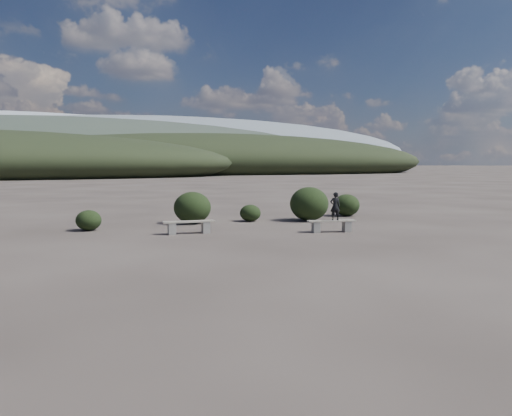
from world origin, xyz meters
name	(u,v)px	position (x,y,z in m)	size (l,w,h in m)	color
ground	(325,259)	(0.00, 0.00, 0.00)	(1200.00, 1200.00, 0.00)	#322B27
bench_left	(189,226)	(-2.05, 6.13, 0.28)	(1.89, 0.53, 0.47)	gray
bench_right	(331,225)	(2.94, 4.50, 0.27)	(1.83, 0.76, 0.45)	gray
seated_person	(335,206)	(3.06, 4.47, 0.97)	(0.38, 0.25, 1.04)	black
shrub_a	(89,220)	(-5.33, 8.47, 0.39)	(0.95, 0.95, 0.78)	black
shrub_b	(192,208)	(-1.08, 9.14, 0.67)	(1.57, 1.57, 1.35)	black
shrub_c	(250,213)	(1.47, 8.90, 0.37)	(0.92, 0.92, 0.74)	black
shrub_d	(309,204)	(3.99, 8.14, 0.75)	(1.72, 1.72, 1.50)	black
shrub_e	(346,205)	(6.63, 9.20, 0.53)	(1.27, 1.27, 1.06)	black
mountain_ridges	(46,151)	(-7.48, 339.06, 10.84)	(500.00, 400.00, 56.00)	black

